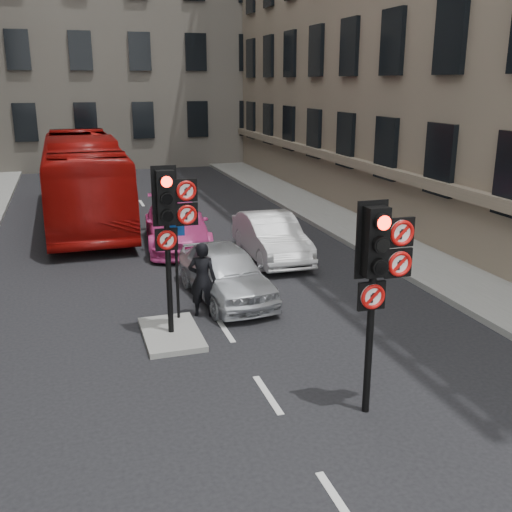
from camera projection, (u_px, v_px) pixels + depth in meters
ground at (311, 460)px, 8.75m from camera, size 120.00×120.00×0.00m
pavement_right at (368, 231)px, 21.78m from camera, size 3.00×50.00×0.16m
centre_island at (171, 334)px, 12.97m from camera, size 1.20×2.00×0.12m
building_far at (101, 9)px, 40.72m from camera, size 30.00×14.00×20.00m
signal_near at (379, 264)px, 9.36m from camera, size 0.91×0.40×3.58m
signal_far at (170, 215)px, 12.24m from camera, size 0.91×0.40×3.58m
car_silver at (226, 272)px, 15.12m from camera, size 1.99×4.19×1.38m
car_white at (271, 237)px, 18.51m from camera, size 1.54×4.24×1.39m
car_pink at (177, 225)px, 19.95m from camera, size 2.49×5.10×1.43m
bus_red at (84, 179)px, 23.32m from camera, size 2.88×11.93×3.32m
motorcycle at (228, 273)px, 15.42m from camera, size 0.78×1.94×1.13m
motorcyclist at (202, 279)px, 13.91m from camera, size 0.76×0.61×1.79m
info_sign at (177, 257)px, 13.29m from camera, size 0.39×0.14×2.26m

